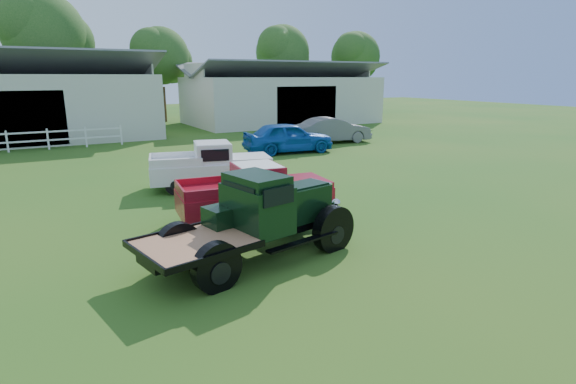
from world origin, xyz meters
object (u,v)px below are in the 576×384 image
vintage_flatbed (254,218)px  misc_car_blue (288,137)px  white_pickup (211,166)px  red_pickup (255,192)px  misc_car_grey (333,130)px

vintage_flatbed → misc_car_blue: bearing=46.2°
vintage_flatbed → white_pickup: 7.18m
vintage_flatbed → misc_car_blue: (8.00, 12.63, -0.15)m
vintage_flatbed → red_pickup: bearing=52.8°
red_pickup → white_pickup: 4.36m
white_pickup → red_pickup: bearing=-79.3°
white_pickup → misc_car_grey: white_pickup is taller
misc_car_grey → white_pickup: bearing=133.8°
vintage_flatbed → red_pickup: size_ratio=1.10×
white_pickup → misc_car_blue: (6.49, 5.61, -0.00)m
misc_car_blue → vintage_flatbed: bearing=155.2°
vintage_flatbed → red_pickup: vintage_flatbed is taller
vintage_flatbed → red_pickup: 2.96m
red_pickup → white_pickup: size_ratio=0.99×
misc_car_blue → red_pickup: bearing=153.5°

